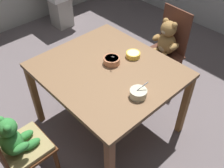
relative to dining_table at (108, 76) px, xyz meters
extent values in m
cube|color=slate|center=(0.00, 0.00, -0.68)|extent=(5.20, 5.20, 0.04)
cube|color=brown|center=(0.00, 0.00, 0.06)|extent=(1.15, 1.03, 0.04)
cube|color=brown|center=(-0.54, -0.47, -0.31)|extent=(0.06, 0.06, 0.70)
cube|color=brown|center=(-0.54, 0.47, -0.31)|extent=(0.06, 0.06, 0.70)
cube|color=#8E5F33|center=(0.54, 0.47, -0.31)|extent=(0.06, 0.06, 0.70)
cube|color=#542D15|center=(0.00, -0.86, -0.24)|extent=(0.36, 0.37, 0.02)
cylinder|color=#542D15|center=(0.15, -0.70, -0.45)|extent=(0.04, 0.04, 0.41)
cylinder|color=#542D15|center=(-0.15, -0.70, -0.45)|extent=(0.04, 0.04, 0.41)
cylinder|color=#542D15|center=(-0.15, -1.02, -0.45)|extent=(0.04, 0.04, 0.41)
cube|color=tan|center=(0.00, -0.86, -0.21)|extent=(0.33, 0.34, 0.04)
ellipsoid|color=#35863C|center=(0.00, -0.92, -0.08)|extent=(0.19, 0.16, 0.21)
ellipsoid|color=beige|center=(0.00, -0.87, -0.09)|extent=(0.10, 0.06, 0.13)
sphere|color=#35863C|center=(0.00, -0.91, 0.07)|extent=(0.13, 0.13, 0.13)
ellipsoid|color=beige|center=(0.00, -0.87, 0.06)|extent=(0.05, 0.05, 0.04)
sphere|color=#35863C|center=(0.05, -0.92, 0.12)|extent=(0.05, 0.05, 0.05)
sphere|color=#35863C|center=(-0.04, -0.93, 0.12)|extent=(0.05, 0.05, 0.05)
ellipsoid|color=#35863C|center=(0.11, -0.90, -0.06)|extent=(0.06, 0.12, 0.06)
ellipsoid|color=#35863C|center=(-0.10, -0.90, -0.06)|extent=(0.06, 0.12, 0.06)
ellipsoid|color=#35863C|center=(0.05, -0.81, -0.16)|extent=(0.07, 0.14, 0.06)
ellipsoid|color=#35863C|center=(-0.05, -0.81, -0.16)|extent=(0.07, 0.14, 0.06)
cube|color=#583022|center=(-0.06, 0.86, -0.24)|extent=(0.42, 0.39, 0.02)
cube|color=#583022|center=(-0.05, 1.03, 0.02)|extent=(0.37, 0.04, 0.50)
cylinder|color=#583022|center=(-0.24, 0.72, -0.45)|extent=(0.04, 0.04, 0.41)
cylinder|color=#583022|center=(0.10, 0.70, -0.45)|extent=(0.04, 0.04, 0.41)
cylinder|color=#583022|center=(-0.22, 1.02, -0.45)|extent=(0.04, 0.04, 0.41)
cylinder|color=#583022|center=(0.12, 1.00, -0.45)|extent=(0.04, 0.04, 0.41)
ellipsoid|color=#A67B43|center=(-0.06, 0.92, -0.10)|extent=(0.23, 0.20, 0.25)
ellipsoid|color=#CBB189|center=(-0.06, 0.86, -0.11)|extent=(0.12, 0.07, 0.15)
sphere|color=#A67B43|center=(-0.06, 0.91, 0.08)|extent=(0.17, 0.17, 0.17)
ellipsoid|color=#CBB189|center=(-0.06, 0.85, 0.07)|extent=(0.07, 0.06, 0.05)
sphere|color=#A67B43|center=(-0.12, 0.93, 0.15)|extent=(0.06, 0.06, 0.06)
sphere|color=#A67B43|center=(0.00, 0.92, 0.15)|extent=(0.06, 0.06, 0.06)
ellipsoid|color=#A67B43|center=(-0.18, 0.91, -0.07)|extent=(0.08, 0.14, 0.07)
ellipsoid|color=#A67B43|center=(0.06, 0.89, -0.07)|extent=(0.08, 0.14, 0.07)
ellipsoid|color=#A67B43|center=(-0.13, 0.80, -0.19)|extent=(0.09, 0.17, 0.07)
ellipsoid|color=#A67B43|center=(-0.01, 0.79, -0.19)|extent=(0.09, 0.17, 0.07)
cylinder|color=#BE7551|center=(-0.03, 0.07, 0.11)|extent=(0.14, 0.14, 0.06)
cylinder|color=#BE7551|center=(-0.03, 0.07, 0.09)|extent=(0.08, 0.08, 0.01)
cylinder|color=beige|center=(-0.03, 0.07, 0.14)|extent=(0.12, 0.12, 0.01)
cylinder|color=#BCBCC1|center=(0.00, 0.06, 0.18)|extent=(0.09, 0.06, 0.07)
ellipsoid|color=#BCBCC1|center=(-0.04, 0.08, 0.13)|extent=(0.04, 0.04, 0.01)
cylinder|color=beige|center=(0.40, -0.06, 0.11)|extent=(0.13, 0.13, 0.06)
cylinder|color=beige|center=(0.40, -0.06, 0.09)|extent=(0.07, 0.07, 0.01)
cylinder|color=beige|center=(0.40, -0.06, 0.14)|extent=(0.11, 0.11, 0.01)
cylinder|color=#BCBCC1|center=(0.42, -0.03, 0.18)|extent=(0.04, 0.09, 0.07)
ellipsoid|color=#BCBCC1|center=(0.40, -0.07, 0.14)|extent=(0.03, 0.04, 0.01)
cylinder|color=yellow|center=(0.03, 0.28, 0.11)|extent=(0.13, 0.13, 0.05)
cylinder|color=yellow|center=(0.03, 0.28, 0.09)|extent=(0.07, 0.07, 0.01)
cylinder|color=beige|center=(0.03, 0.28, 0.12)|extent=(0.11, 0.11, 0.01)
cube|color=#B7B2A8|center=(-2.05, 0.86, -0.41)|extent=(0.29, 0.27, 0.50)
camera|label=1|loc=(1.27, -1.14, 1.44)|focal=41.03mm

